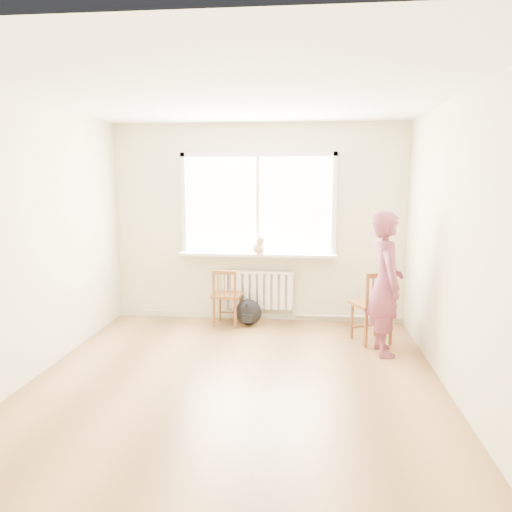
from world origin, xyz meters
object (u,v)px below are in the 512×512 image
(person, at_px, (386,284))
(cat, at_px, (259,246))
(chair_right, at_px, (374,307))
(chair_left, at_px, (226,297))
(backpack, at_px, (248,312))

(person, relative_size, cat, 3.77)
(chair_right, bearing_deg, person, 78.06)
(person, bearing_deg, chair_right, 5.05)
(chair_left, distance_m, cat, 0.82)
(person, bearing_deg, cat, 47.96)
(chair_left, height_order, backpack, chair_left)
(chair_left, relative_size, person, 0.48)
(cat, distance_m, backpack, 0.91)
(person, xyz_separation_m, backpack, (-1.65, 0.92, -0.62))
(chair_right, height_order, backpack, chair_right)
(chair_right, relative_size, backpack, 2.48)
(cat, xyz_separation_m, backpack, (-0.13, -0.14, -0.89))
(chair_left, xyz_separation_m, person, (1.94, -0.87, 0.41))
(chair_left, xyz_separation_m, chair_right, (1.86, -0.53, 0.06))
(chair_left, height_order, chair_right, chair_right)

